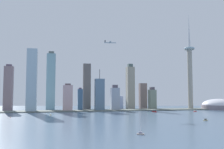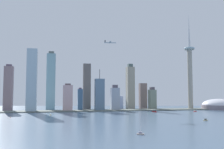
# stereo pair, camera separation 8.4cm
# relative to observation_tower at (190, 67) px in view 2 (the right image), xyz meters

# --- Properties ---
(waterfront_pier) EXTENTS (952.44, 59.64, 2.45)m
(waterfront_pier) POSITION_rel_observation_tower_xyz_m (-313.12, -11.09, -131.70)
(waterfront_pier) COLOR slate
(waterfront_pier) RESTS_ON ground
(observation_tower) EXTENTS (33.94, 33.94, 307.04)m
(observation_tower) POSITION_rel_observation_tower_xyz_m (0.00, 0.00, 0.00)
(observation_tower) COLOR #A59E91
(observation_tower) RESTS_ON ground
(stadium_dome) EXTENTS (107.40, 107.40, 38.00)m
(stadium_dome) POSITION_rel_observation_tower_xyz_m (86.48, -21.06, -121.17)
(stadium_dome) COLOR gray
(stadium_dome) RESTS_ON ground
(skyscraper_0) EXTENTS (24.16, 22.90, 134.79)m
(skyscraper_0) POSITION_rel_observation_tower_xyz_m (-553.26, 52.86, -67.35)
(skyscraper_0) COLOR gray
(skyscraper_0) RESTS_ON ground
(skyscraper_1) EXTENTS (18.02, 25.93, 46.89)m
(skyscraper_1) POSITION_rel_observation_tower_xyz_m (-287.35, 37.99, -109.48)
(skyscraper_1) COLOR beige
(skyscraper_1) RESTS_ON ground
(skyscraper_2) EXTENTS (14.29, 20.32, 66.58)m
(skyscraper_2) POSITION_rel_observation_tower_xyz_m (-348.30, 19.56, -100.92)
(skyscraper_2) COLOR #3E648A
(skyscraper_2) RESTS_ON ground
(skyscraper_3) EXTENTS (26.83, 27.88, 171.28)m
(skyscraper_3) POSITION_rel_observation_tower_xyz_m (-482.54, -11.46, -47.28)
(skyscraper_3) COLOR #A4BECF
(skyscraper_3) RESTS_ON ground
(skyscraper_4) EXTENTS (20.93, 22.04, 70.37)m
(skyscraper_4) POSITION_rel_observation_tower_xyz_m (-117.52, 29.71, -100.42)
(skyscraper_4) COLOR gray
(skyscraper_4) RESTS_ON ground
(skyscraper_5) EXTENTS (23.64, 13.06, 143.05)m
(skyscraper_5) POSITION_rel_observation_tower_xyz_m (-324.13, 56.24, -61.39)
(skyscraper_5) COLOR #645E5C
(skyscraper_5) RESTS_ON ground
(skyscraper_6) EXTENTS (23.20, 26.79, 144.92)m
(skyscraper_6) POSITION_rel_observation_tower_xyz_m (-185.30, 47.51, -63.61)
(skyscraper_6) COLOR #9D9785
(skyscraper_6) RESTS_ON ground
(skyscraper_7) EXTENTS (25.44, 18.66, 75.21)m
(skyscraper_7) POSITION_rel_observation_tower_xyz_m (-246.63, 1.02, -98.01)
(skyscraper_7) COLOR #A1ACC0
(skyscraper_7) RESTS_ON ground
(skyscraper_8) EXTENTS (27.02, 21.52, 180.60)m
(skyscraper_8) POSITION_rel_observation_tower_xyz_m (-434.04, 72.61, -44.94)
(skyscraper_8) COLOR #78A3B1
(skyscraper_8) RESTS_ON ground
(skyscraper_9) EXTENTS (14.68, 20.09, 41.07)m
(skyscraper_9) POSITION_rel_observation_tower_xyz_m (-208.89, 83.17, -112.39)
(skyscraper_9) COLOR #99A9D0
(skyscraper_9) RESTS_ON ground
(skyscraper_10) EXTENTS (26.75, 16.90, 77.76)m
(skyscraper_10) POSITION_rel_observation_tower_xyz_m (-385.09, -3.84, -95.47)
(skyscraper_10) COLOR beige
(skyscraper_10) RESTS_ON ground
(skyscraper_11) EXTENTS (27.37, 17.90, 120.63)m
(skyscraper_11) POSITION_rel_observation_tower_xyz_m (-293.75, -2.66, -86.58)
(skyscraper_11) COLOR slate
(skyscraper_11) RESTS_ON ground
(skyscraper_12) EXTENTS (23.38, 18.70, 83.62)m
(skyscraper_12) POSITION_rel_observation_tower_xyz_m (-136.43, 64.69, -91.11)
(skyscraper_12) COLOR gray
(skyscraper_12) RESTS_ON ground
(boat_0) EXTENTS (9.17, 3.75, 3.34)m
(boat_0) POSITION_rel_observation_tower_xyz_m (-44.09, -97.48, -131.73)
(boat_0) COLOR red
(boat_0) RESTS_ON ground
(boat_4) EXTENTS (4.41, 10.31, 2.97)m
(boat_4) POSITION_rel_observation_tower_xyz_m (-428.55, -131.27, -131.86)
(boat_4) COLOR beige
(boat_4) RESTS_ON ground
(boat_5) EXTENTS (6.60, 18.22, 10.66)m
(boat_5) POSITION_rel_observation_tower_xyz_m (-158.11, -85.38, -131.40)
(boat_5) COLOR red
(boat_5) RESTS_ON ground
(boat_6) EXTENTS (9.13, 6.71, 10.69)m
(boat_6) POSITION_rel_observation_tower_xyz_m (-316.44, -427.31, -131.53)
(boat_6) COLOR beige
(boat_6) RESTS_ON ground
(boat_7) EXTENTS (10.82, 7.92, 3.87)m
(boat_7) POSITION_rel_observation_tower_xyz_m (-149.97, -307.21, -131.54)
(boat_7) COLOR beige
(boat_7) RESTS_ON ground
(channel_buoy_1) EXTENTS (1.79, 1.79, 2.04)m
(channel_buoy_1) POSITION_rel_observation_tower_xyz_m (-507.48, -172.07, -131.90)
(channel_buoy_1) COLOR #E54C19
(channel_buoy_1) RESTS_ON ground
(channel_buoy_2) EXTENTS (1.33, 1.33, 2.49)m
(channel_buoy_2) POSITION_rel_observation_tower_xyz_m (-187.75, -116.88, -131.67)
(channel_buoy_2) COLOR green
(channel_buoy_2) RESTS_ON ground
(airplane) EXTENTS (32.80, 29.50, 7.83)m
(airplane) POSITION_rel_observation_tower_xyz_m (-277.28, -71.15, 54.02)
(airplane) COLOR #AAB9C5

